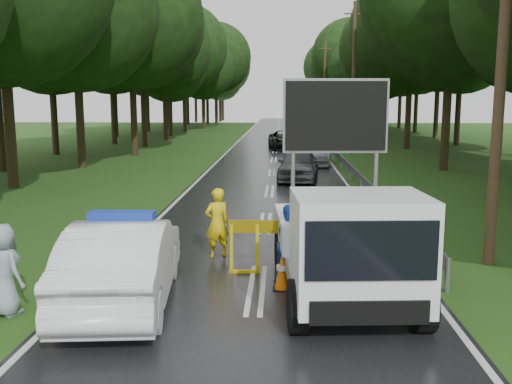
# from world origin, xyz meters

# --- Properties ---
(ground) EXTENTS (160.00, 160.00, 0.00)m
(ground) POSITION_xyz_m (0.00, 0.00, 0.00)
(ground) COLOR #234012
(ground) RESTS_ON ground
(road) EXTENTS (7.00, 140.00, 0.02)m
(road) POSITION_xyz_m (0.00, 30.00, 0.01)
(road) COLOR black
(road) RESTS_ON ground
(guardrail) EXTENTS (0.12, 60.06, 0.70)m
(guardrail) POSITION_xyz_m (3.70, 29.67, 0.55)
(guardrail) COLOR gray
(guardrail) RESTS_ON ground
(utility_pole_near) EXTENTS (1.40, 0.24, 10.00)m
(utility_pole_near) POSITION_xyz_m (5.20, 2.00, 5.06)
(utility_pole_near) COLOR #4B3223
(utility_pole_near) RESTS_ON ground
(utility_pole_mid) EXTENTS (1.40, 0.24, 10.00)m
(utility_pole_mid) POSITION_xyz_m (5.20, 28.00, 5.06)
(utility_pole_mid) COLOR #4B3223
(utility_pole_mid) RESTS_ON ground
(utility_pole_far) EXTENTS (1.40, 0.24, 10.00)m
(utility_pole_far) POSITION_xyz_m (5.20, 54.00, 5.06)
(utility_pole_far) COLOR #4B3223
(utility_pole_far) RESTS_ON ground
(police_sedan) EXTENTS (2.14, 4.91, 1.73)m
(police_sedan) POSITION_xyz_m (-2.38, -0.88, 0.79)
(police_sedan) COLOR white
(police_sedan) RESTS_ON ground
(work_truck) EXTENTS (2.61, 5.25, 4.07)m
(work_truck) POSITION_xyz_m (1.65, -0.57, 1.10)
(work_truck) COLOR gray
(work_truck) RESTS_ON ground
(barrier) EXTENTS (2.87, 0.08, 1.18)m
(barrier) POSITION_xyz_m (0.80, 1.00, 0.89)
(barrier) COLOR yellow
(barrier) RESTS_ON ground
(officer) EXTENTS (0.72, 0.65, 1.66)m
(officer) POSITION_xyz_m (-1.03, 2.31, 0.83)
(officer) COLOR yellow
(officer) RESTS_ON ground
(civilian) EXTENTS (1.00, 0.98, 1.62)m
(civilian) POSITION_xyz_m (0.70, 0.50, 0.81)
(civilian) COLOR #173D96
(civilian) RESTS_ON ground
(bystander_right) EXTENTS (0.94, 0.83, 1.61)m
(bystander_right) POSITION_xyz_m (-4.30, -1.50, 0.81)
(bystander_right) COLOR #8E9FAA
(bystander_right) RESTS_ON ground
(queue_car_first) EXTENTS (2.11, 4.46, 1.47)m
(queue_car_first) POSITION_xyz_m (1.25, 15.28, 0.74)
(queue_car_first) COLOR #383A3F
(queue_car_first) RESTS_ON ground
(queue_car_second) EXTENTS (2.54, 5.15, 1.44)m
(queue_car_second) POSITION_xyz_m (2.29, 21.93, 0.72)
(queue_car_second) COLOR #AAACB2
(queue_car_second) RESTS_ON ground
(queue_car_third) EXTENTS (2.82, 5.27, 1.41)m
(queue_car_third) POSITION_xyz_m (0.80, 31.52, 0.70)
(queue_car_third) COLOR black
(queue_car_third) RESTS_ON ground
(queue_car_fourth) EXTENTS (2.21, 4.89, 1.56)m
(queue_car_fourth) POSITION_xyz_m (2.60, 38.72, 0.78)
(queue_car_fourth) COLOR #3A3D41
(queue_car_fourth) RESTS_ON ground
(cone_near_left) EXTENTS (0.39, 0.39, 0.82)m
(cone_near_left) POSITION_xyz_m (-3.34, -1.78, 0.40)
(cone_near_left) COLOR black
(cone_near_left) RESTS_ON ground
(cone_center) EXTENTS (0.36, 0.36, 0.76)m
(cone_center) POSITION_xyz_m (0.50, 0.00, 0.37)
(cone_center) COLOR black
(cone_center) RESTS_ON ground
(cone_far) EXTENTS (0.37, 0.37, 0.79)m
(cone_far) POSITION_xyz_m (1.30, 5.00, 0.38)
(cone_far) COLOR black
(cone_far) RESTS_ON ground
(cone_left_mid) EXTENTS (0.31, 0.31, 0.65)m
(cone_left_mid) POSITION_xyz_m (-2.00, 1.33, 0.32)
(cone_left_mid) COLOR black
(cone_left_mid) RESTS_ON ground
(cone_right) EXTENTS (0.38, 0.38, 0.80)m
(cone_right) POSITION_xyz_m (3.15, 2.02, 0.39)
(cone_right) COLOR black
(cone_right) RESTS_ON ground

